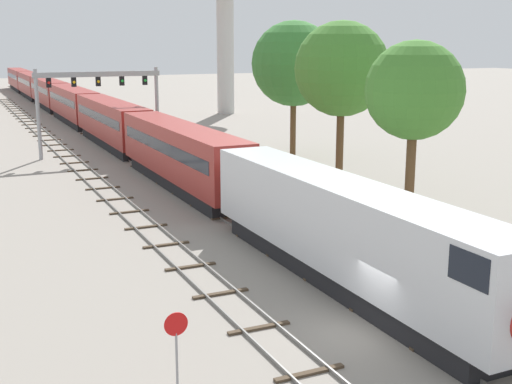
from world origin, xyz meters
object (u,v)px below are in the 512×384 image
at_px(stop_sign, 176,343).
at_px(trackside_tree_left, 342,69).
at_px(signal_gantry, 99,92).
at_px(passenger_train, 72,104).
at_px(trackside_tree_right, 414,91).
at_px(trackside_tree_mid, 294,64).

relative_size(stop_sign, trackside_tree_left, 0.23).
relative_size(signal_gantry, trackside_tree_left, 0.97).
bearing_deg(passenger_train, trackside_tree_left, -78.21).
height_order(trackside_tree_left, trackside_tree_right, trackside_tree_left).
bearing_deg(stop_sign, trackside_tree_right, 34.43).
bearing_deg(stop_sign, signal_gantry, 80.64).
height_order(passenger_train, trackside_tree_left, trackside_tree_left).
relative_size(stop_sign, trackside_tree_mid, 0.22).
xyz_separation_m(trackside_tree_left, trackside_tree_right, (-2.34, -11.50, -0.77)).
relative_size(signal_gantry, trackside_tree_mid, 0.94).
bearing_deg(signal_gantry, trackside_tree_right, -72.67).
bearing_deg(stop_sign, trackside_tree_left, 49.27).
distance_m(trackside_tree_left, trackside_tree_mid, 14.88).
bearing_deg(stop_sign, trackside_tree_mid, 57.60).
height_order(passenger_train, trackside_tree_right, trackside_tree_right).
xyz_separation_m(stop_sign, trackside_tree_left, (20.80, 24.16, 7.07)).
bearing_deg(signal_gantry, passenger_train, 85.55).
bearing_deg(trackside_tree_left, stop_sign, -130.73).
relative_size(passenger_train, trackside_tree_mid, 12.45).
bearing_deg(trackside_tree_right, trackside_tree_left, 78.52).
height_order(trackside_tree_left, trackside_tree_mid, trackside_tree_mid).
bearing_deg(trackside_tree_mid, trackside_tree_right, -103.08).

